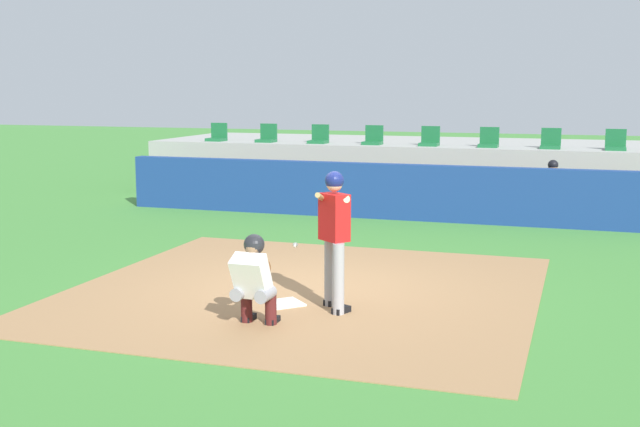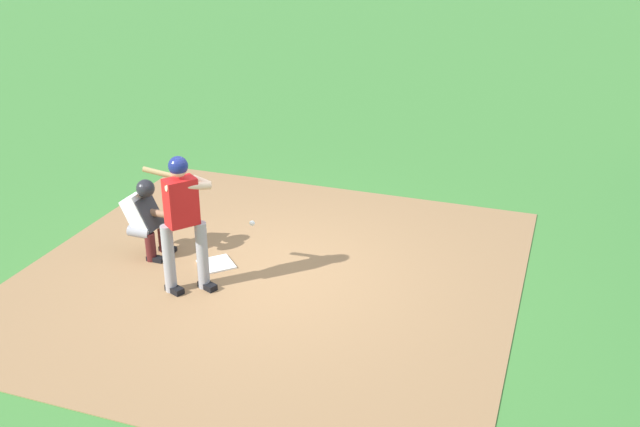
% 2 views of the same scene
% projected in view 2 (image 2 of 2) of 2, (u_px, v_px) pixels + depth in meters
% --- Properties ---
extents(ground_plane, '(80.00, 80.00, 0.00)m').
position_uv_depth(ground_plane, '(270.00, 275.00, 9.76)').
color(ground_plane, '#428438').
extents(dirt_infield, '(6.40, 6.40, 0.01)m').
position_uv_depth(dirt_infield, '(270.00, 275.00, 9.76)').
color(dirt_infield, '#9E754C').
rests_on(dirt_infield, ground).
extents(home_plate, '(0.62, 0.62, 0.02)m').
position_uv_depth(home_plate, '(216.00, 264.00, 10.00)').
color(home_plate, white).
rests_on(home_plate, dirt_infield).
extents(batter_at_plate, '(0.52, 0.91, 1.80)m').
position_uv_depth(batter_at_plate, '(183.00, 216.00, 9.00)').
color(batter_at_plate, '#99999E').
rests_on(batter_at_plate, ground).
extents(catcher_crouched, '(0.49, 1.90, 1.13)m').
position_uv_depth(catcher_crouched, '(149.00, 215.00, 10.06)').
color(catcher_crouched, gray).
rests_on(catcher_crouched, ground).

